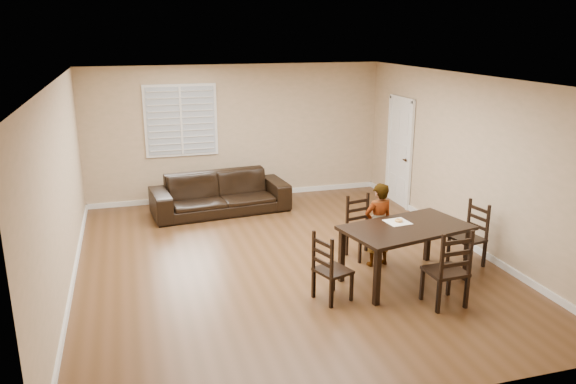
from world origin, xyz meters
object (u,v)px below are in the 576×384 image
object	(u,v)px
dining_table	(406,232)
sofa	(220,193)
chair_far	(451,274)
chair_left	(326,271)
chair_right	(473,236)
child	(378,225)
chair_near	(359,228)
donut	(399,220)

from	to	relation	value
dining_table	sofa	bearing A→B (deg)	105.29
chair_far	sofa	bearing A→B (deg)	-68.05
sofa	chair_left	bearing A→B (deg)	-86.13
chair_right	sofa	world-z (taller)	chair_right
chair_far	sofa	world-z (taller)	chair_far
child	chair_near	bearing A→B (deg)	-85.68
chair_far	child	bearing A→B (deg)	-81.21
dining_table	chair_near	xyz separation A→B (m)	(-0.23, 1.05, -0.28)
chair_near	donut	size ratio (longest dim) A/B	8.39
donut	sofa	world-z (taller)	donut
donut	sofa	distance (m)	4.03
chair_left	chair_right	distance (m)	2.56
donut	chair_right	bearing A→B (deg)	3.42
child	donut	xyz separation A→B (m)	(0.11, -0.41, 0.20)
chair_near	chair_right	bearing A→B (deg)	-40.07
dining_table	chair_near	distance (m)	1.11
sofa	dining_table	bearing A→B (deg)	-68.35
dining_table	chair_left	xyz separation A→B (m)	(-1.25, -0.28, -0.29)
chair_near	chair_left	distance (m)	1.68
donut	sofa	xyz separation A→B (m)	(-1.91, 3.52, -0.45)
dining_table	chair_far	xyz separation A→B (m)	(0.17, -0.88, -0.24)
child	chair_far	bearing A→B (deg)	93.51
dining_table	chair_near	bearing A→B (deg)	90.01
dining_table	child	world-z (taller)	child
chair_far	donut	world-z (taller)	chair_far
chair_left	child	distance (m)	1.44
chair_far	child	xyz separation A→B (m)	(-0.30, 1.48, 0.16)
chair_left	chair_far	bearing A→B (deg)	-132.27
child	donut	bearing A→B (deg)	97.16
chair_right	sofa	size ratio (longest dim) A/B	0.37
dining_table	child	size ratio (longest dim) A/B	1.49
chair_right	chair_far	bearing A→B (deg)	-53.94
sofa	child	bearing A→B (deg)	-65.76
donut	dining_table	bearing A→B (deg)	-84.17
child	donut	size ratio (longest dim) A/B	11.03
child	donut	world-z (taller)	child
dining_table	chair_left	distance (m)	1.31
chair_near	chair_left	size ratio (longest dim) A/B	1.04
chair_right	donut	distance (m)	1.33
sofa	chair_far	bearing A→B (deg)	-71.27
sofa	donut	bearing A→B (deg)	-67.33
chair_far	child	size ratio (longest dim) A/B	0.82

